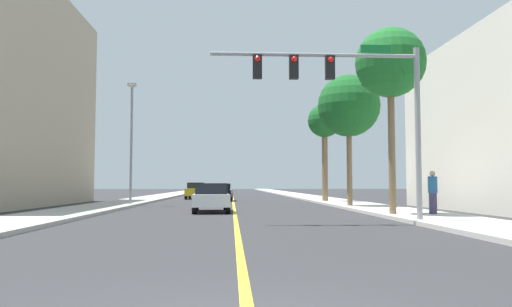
{
  "coord_description": "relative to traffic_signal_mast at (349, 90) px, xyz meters",
  "views": [
    {
      "loc": [
        -0.18,
        -4.55,
        1.38
      ],
      "look_at": [
        1.15,
        21.63,
        3.02
      ],
      "focal_mm": 34.55,
      "sensor_mm": 36.0,
      "label": 1
    }
  ],
  "objects": [
    {
      "name": "car_yellow",
      "position": [
        -7.44,
        29.5,
        -3.94
      ],
      "size": [
        1.78,
        4.58,
        1.53
      ],
      "rotation": [
        0.0,
        0.0,
        -0.01
      ],
      "color": "gold",
      "rests_on": "ground"
    },
    {
      "name": "palm_mid",
      "position": [
        2.71,
        11.24,
        1.21
      ],
      "size": [
        3.63,
        3.63,
        7.63
      ],
      "color": "brown",
      "rests_on": "sidewalk_right"
    },
    {
      "name": "pedestrian",
      "position": [
        4.22,
        3.11,
        -3.67
      ],
      "size": [
        0.38,
        0.38,
        1.79
      ],
      "rotation": [
        0.0,
        0.0,
        1.55
      ],
      "color": "#3F3859",
      "rests_on": "sidewalk_right"
    },
    {
      "name": "lane_marking_center",
      "position": [
        -3.98,
        29.55,
        -4.71
      ],
      "size": [
        0.16,
        144.0,
        0.01
      ],
      "primitive_type": "cube",
      "color": "yellow",
      "rests_on": "ground"
    },
    {
      "name": "sidewalk_right",
      "position": [
        3.67,
        29.55,
        -4.64
      ],
      "size": [
        3.27,
        168.0,
        0.15
      ],
      "primitive_type": "cube",
      "color": "beige",
      "rests_on": "ground"
    },
    {
      "name": "sidewalk_left",
      "position": [
        -11.64,
        29.55,
        -4.64
      ],
      "size": [
        3.27,
        168.0,
        0.15
      ],
      "primitive_type": "cube",
      "color": "#B2ADA3",
      "rests_on": "ground"
    },
    {
      "name": "car_red",
      "position": [
        -7.45,
        42.45,
        -3.97
      ],
      "size": [
        1.92,
        3.83,
        1.41
      ],
      "rotation": [
        0.0,
        0.0,
        0.01
      ],
      "color": "red",
      "rests_on": "ground"
    },
    {
      "name": "car_green",
      "position": [
        -5.22,
        33.78,
        -4.01
      ],
      "size": [
        1.92,
        3.92,
        1.34
      ],
      "rotation": [
        0.0,
        0.0,
        -0.0
      ],
      "color": "#196638",
      "rests_on": "ground"
    },
    {
      "name": "street_lamp",
      "position": [
        -10.51,
        14.51,
        -0.3
      ],
      "size": [
        0.56,
        0.28,
        7.68
      ],
      "color": "gray",
      "rests_on": "sidewalk_left"
    },
    {
      "name": "car_white",
      "position": [
        -5.15,
        7.6,
        -3.98
      ],
      "size": [
        1.92,
        4.45,
        1.42
      ],
      "rotation": [
        0.0,
        0.0,
        0.04
      ],
      "color": "white",
      "rests_on": "ground"
    },
    {
      "name": "traffic_signal_mast",
      "position": [
        0.0,
        0.0,
        0.0
      ],
      "size": [
        7.45,
        0.36,
        6.18
      ],
      "color": "gray",
      "rests_on": "sidewalk_right"
    },
    {
      "name": "palm_near",
      "position": [
        2.57,
        3.27,
        1.75
      ],
      "size": [
        2.96,
        2.96,
        7.86
      ],
      "color": "brown",
      "rests_on": "sidewalk_right"
    },
    {
      "name": "palm_far",
      "position": [
        2.8,
        19.22,
        1.22
      ],
      "size": [
        2.5,
        2.5,
        7.23
      ],
      "color": "brown",
      "rests_on": "sidewalk_right"
    },
    {
      "name": "ground",
      "position": [
        -3.98,
        29.55,
        -4.71
      ],
      "size": [
        192.0,
        192.0,
        0.0
      ],
      "primitive_type": "plane",
      "color": "#2D2D30"
    },
    {
      "name": "car_black",
      "position": [
        -4.95,
        23.65,
        -3.98
      ],
      "size": [
        1.91,
        4.25,
        1.43
      ],
      "rotation": [
        0.0,
        0.0,
        -0.04
      ],
      "color": "black",
      "rests_on": "ground"
    }
  ]
}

